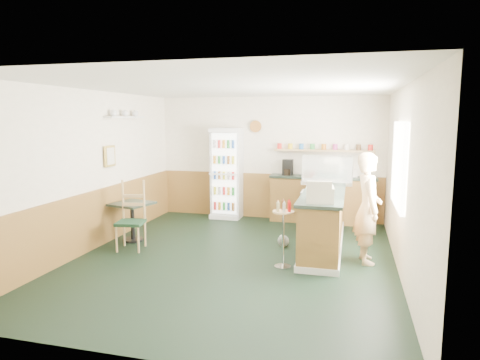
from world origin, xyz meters
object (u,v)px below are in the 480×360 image
(display_case, at_px, (327,170))
(cafe_chair, at_px, (133,213))
(drinks_fridge, at_px, (227,173))
(shopkeeper, at_px, (368,208))
(condiment_stand, at_px, (283,225))
(cafe_table, at_px, (132,214))
(cash_register, at_px, (320,194))

(display_case, height_order, cafe_chair, display_case)
(drinks_fridge, xyz_separation_m, cafe_chair, (-0.91, -2.62, -0.40))
(drinks_fridge, height_order, shopkeeper, drinks_fridge)
(display_case, height_order, condiment_stand, display_case)
(cafe_chair, bearing_deg, cafe_table, 110.19)
(shopkeeper, distance_m, cafe_table, 4.12)
(shopkeeper, height_order, cafe_table, shopkeeper)
(drinks_fridge, xyz_separation_m, cash_register, (2.26, -2.84, 0.12))
(shopkeeper, height_order, cafe_chair, shopkeeper)
(condiment_stand, relative_size, cafe_chair, 0.86)
(drinks_fridge, relative_size, condiment_stand, 2.01)
(shopkeeper, xyz_separation_m, condiment_stand, (-1.22, -0.57, -0.21))
(cash_register, height_order, cafe_table, cash_register)
(cash_register, distance_m, cafe_table, 3.51)
(cash_register, relative_size, cafe_chair, 0.35)
(cafe_table, xyz_separation_m, cafe_chair, (0.23, -0.39, 0.11))
(cash_register, distance_m, condiment_stand, 0.71)
(shopkeeper, distance_m, cafe_chair, 3.89)
(condiment_stand, distance_m, cafe_chair, 2.67)
(shopkeeper, bearing_deg, cash_register, 113.75)
(cash_register, height_order, cafe_chair, cash_register)
(display_case, bearing_deg, drinks_fridge, 155.49)
(shopkeeper, height_order, condiment_stand, shopkeeper)
(cafe_table, bearing_deg, cafe_chair, -59.44)
(display_case, relative_size, cafe_chair, 0.79)
(drinks_fridge, relative_size, shopkeeper, 1.18)
(condiment_stand, bearing_deg, display_case, 74.72)
(cash_register, xyz_separation_m, cafe_chair, (-3.17, 0.22, -0.51))
(cash_register, relative_size, cafe_table, 0.53)
(drinks_fridge, relative_size, display_case, 2.19)
(cash_register, xyz_separation_m, cafe_table, (-3.40, 0.61, -0.63))
(drinks_fridge, height_order, cash_register, drinks_fridge)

